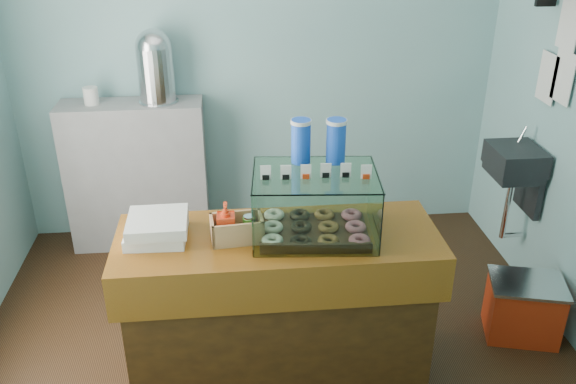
{
  "coord_description": "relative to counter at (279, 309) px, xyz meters",
  "views": [
    {
      "loc": [
        -0.21,
        -2.83,
        2.42
      ],
      "look_at": [
        0.06,
        -0.15,
        1.09
      ],
      "focal_mm": 38.0,
      "sensor_mm": 36.0,
      "label": 1
    }
  ],
  "objects": [
    {
      "name": "display_case",
      "position": [
        0.19,
        0.03,
        0.62
      ],
      "size": [
        0.63,
        0.49,
        0.54
      ],
      "rotation": [
        0.0,
        0.0,
        -0.09
      ],
      "color": "#331D0F",
      "rests_on": "counter"
    },
    {
      "name": "pastry_boxes",
      "position": [
        -0.58,
        0.04,
        0.5
      ],
      "size": [
        0.3,
        0.3,
        0.11
      ],
      "rotation": [
        0.0,
        0.0,
        -0.04
      ],
      "color": "silver",
      "rests_on": "counter"
    },
    {
      "name": "condiment_crate",
      "position": [
        -0.21,
        -0.02,
        0.51
      ],
      "size": [
        0.26,
        0.17,
        0.2
      ],
      "rotation": [
        0.0,
        0.0,
        0.09
      ],
      "color": "tan",
      "rests_on": "counter"
    },
    {
      "name": "red_cooler",
      "position": [
        1.48,
        0.21,
        -0.27
      ],
      "size": [
        0.49,
        0.42,
        0.37
      ],
      "rotation": [
        0.0,
        0.0,
        -0.26
      ],
      "color": "red",
      "rests_on": "ground"
    },
    {
      "name": "counter",
      "position": [
        0.0,
        0.0,
        0.0
      ],
      "size": [
        1.6,
        0.6,
        0.9
      ],
      "color": "#46270D",
      "rests_on": "ground"
    },
    {
      "name": "back_shelf",
      "position": [
        -0.9,
        1.57,
        0.09
      ],
      "size": [
        1.0,
        0.32,
        1.1
      ],
      "primitive_type": "cube",
      "color": "gray",
      "rests_on": "ground"
    },
    {
      "name": "ground",
      "position": [
        0.0,
        0.25,
        -0.46
      ],
      "size": [
        3.5,
        3.5,
        0.0
      ],
      "primitive_type": "plane",
      "color": "black",
      "rests_on": "ground"
    },
    {
      "name": "room_shell",
      "position": [
        0.03,
        0.26,
        1.25
      ],
      "size": [
        3.54,
        3.04,
        2.82
      ],
      "color": "#71A0A5",
      "rests_on": "ground"
    },
    {
      "name": "coffee_urn",
      "position": [
        -0.7,
        1.58,
        0.91
      ],
      "size": [
        0.27,
        0.27,
        0.51
      ],
      "color": "silver",
      "rests_on": "back_shelf"
    }
  ]
}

